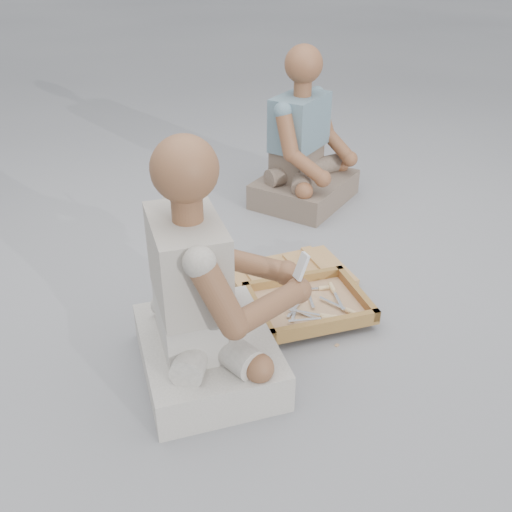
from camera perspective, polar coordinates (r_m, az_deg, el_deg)
ground at (r=2.69m, az=3.89°, el=-6.42°), size 60.00×60.00×0.00m
carved_panel at (r=2.98m, az=3.43°, el=-1.97°), size 0.67×0.53×0.04m
tool_tray at (r=2.69m, az=5.26°, el=-4.84°), size 0.63×0.57×0.07m
chisel_0 at (r=2.73m, az=3.81°, el=-3.97°), size 0.15×0.18×0.02m
chisel_1 at (r=2.64m, az=9.24°, el=-5.42°), size 0.06×0.22×0.02m
chisel_2 at (r=2.71m, az=4.63°, el=-4.29°), size 0.20×0.12×0.02m
chisel_3 at (r=2.58m, az=6.45°, el=-6.47°), size 0.08×0.22×0.02m
chisel_4 at (r=2.59m, az=6.72°, el=-5.95°), size 0.15×0.19×0.02m
chisel_5 at (r=2.77m, az=7.75°, el=-3.41°), size 0.11×0.20×0.02m
chisel_6 at (r=2.78m, az=5.10°, el=-3.24°), size 0.12×0.20×0.02m
chisel_7 at (r=2.57m, az=6.84°, el=-6.19°), size 0.20×0.12×0.02m
chisel_8 at (r=2.70m, az=4.12°, el=-4.56°), size 0.17×0.16×0.02m
chisel_9 at (r=2.80m, az=6.56°, el=-3.21°), size 0.20×0.12×0.02m
wood_chip_0 at (r=2.83m, az=-1.78°, el=-4.30°), size 0.02×0.02×0.00m
wood_chip_1 at (r=2.71m, az=0.40°, el=-5.99°), size 0.02×0.02×0.00m
wood_chip_2 at (r=3.04m, az=3.41°, el=-1.60°), size 0.02×0.02×0.00m
wood_chip_3 at (r=2.59m, az=3.36°, el=-8.00°), size 0.02×0.02×0.00m
wood_chip_4 at (r=2.95m, az=1.29°, el=-2.59°), size 0.02×0.02×0.00m
wood_chip_5 at (r=2.83m, az=-3.58°, el=-4.23°), size 0.02×0.02×0.00m
wood_chip_6 at (r=2.92m, az=8.98°, el=-3.47°), size 0.02×0.02×0.00m
wood_chip_7 at (r=2.84m, az=1.40°, el=-4.11°), size 0.02×0.02×0.00m
wood_chip_8 at (r=2.76m, az=5.48°, el=-5.42°), size 0.02×0.02×0.00m
wood_chip_9 at (r=2.83m, az=6.30°, el=-4.40°), size 0.02×0.02×0.00m
wood_chip_10 at (r=2.83m, az=3.13°, el=-4.22°), size 0.02×0.02×0.00m
wood_chip_11 at (r=3.06m, az=6.95°, el=-1.61°), size 0.02×0.02×0.00m
wood_chip_12 at (r=3.08m, az=5.39°, el=-1.21°), size 0.02×0.02×0.00m
wood_chip_13 at (r=2.56m, az=8.10°, el=-8.83°), size 0.02×0.02×0.00m
craftsman at (r=2.21m, az=-5.25°, el=-4.62°), size 0.76×0.78×1.01m
companion at (r=3.74m, az=4.83°, el=10.24°), size 0.78×0.71×1.00m
mobile_phone at (r=2.18m, az=4.56°, el=-1.02°), size 0.06×0.05×0.11m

